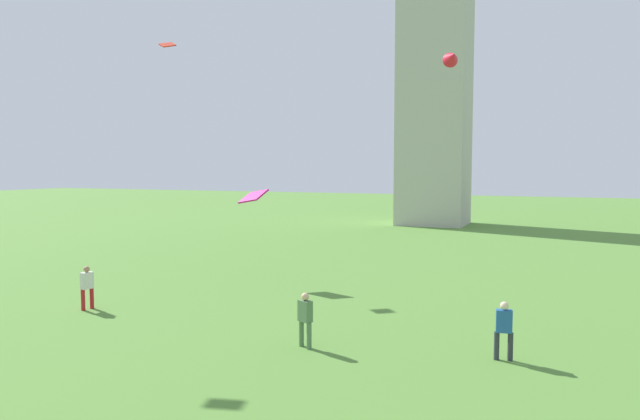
# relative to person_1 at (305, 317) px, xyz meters

# --- Properties ---
(person_1) EXTENTS (0.51, 0.43, 1.71)m
(person_1) POSITION_rel_person_1_xyz_m (0.00, 0.00, 0.00)
(person_1) COLOR #51754C
(person_1) RESTS_ON ground_plane
(person_2) EXTENTS (0.34, 0.52, 1.70)m
(person_2) POSITION_rel_person_1_xyz_m (-9.80, 0.96, -0.00)
(person_2) COLOR red
(person_2) RESTS_ON ground_plane
(person_4) EXTENTS (0.52, 0.32, 1.71)m
(person_4) POSITION_rel_person_1_xyz_m (5.71, 1.19, 0.00)
(person_4) COLOR #2D3338
(person_4) RESTS_ON ground_plane
(kite_flying_0) EXTENTS (1.55, 1.33, 0.74)m
(kite_flying_0) POSITION_rel_person_1_xyz_m (-6.66, 8.50, 3.18)
(kite_flying_0) COLOR #C21475
(kite_flying_2) EXTENTS (1.23, 1.11, 0.53)m
(kite_flying_2) POSITION_rel_person_1_xyz_m (-12.61, 9.78, 11.16)
(kite_flying_2) COLOR red
(kite_flying_5) EXTENTS (1.06, 1.27, 0.82)m
(kite_flying_5) POSITION_rel_person_1_xyz_m (2.14, 12.15, 9.81)
(kite_flying_5) COLOR red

